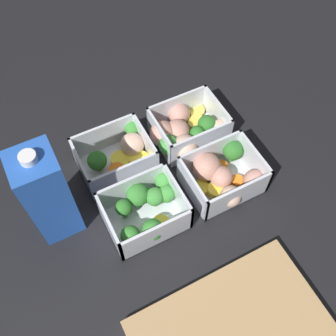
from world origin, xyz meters
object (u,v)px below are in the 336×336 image
(juice_carton, at_px, (49,197))
(container_far_right, at_px, (146,209))
(container_far_left, at_px, (223,175))
(container_near_right, at_px, (120,155))
(container_near_left, at_px, (184,131))

(juice_carton, bearing_deg, container_far_right, 158.12)
(container_far_left, relative_size, container_far_right, 0.97)
(container_near_right, xyz_separation_m, juice_carton, (0.14, 0.07, 0.07))
(container_near_left, bearing_deg, juice_carton, 12.81)
(container_near_right, relative_size, container_far_right, 1.02)
(container_near_right, height_order, juice_carton, juice_carton)
(container_near_left, xyz_separation_m, container_far_left, (-0.02, 0.12, -0.00))
(container_near_left, relative_size, juice_carton, 0.80)
(container_near_right, xyz_separation_m, container_far_right, (0.01, 0.13, 0.00))
(container_near_left, height_order, container_far_right, same)
(container_near_left, distance_m, juice_carton, 0.29)
(container_far_left, xyz_separation_m, container_far_right, (0.15, -0.00, 0.00))
(container_near_right, xyz_separation_m, container_far_left, (-0.15, 0.13, 0.00))
(container_near_left, height_order, juice_carton, juice_carton)
(container_far_left, xyz_separation_m, juice_carton, (0.29, -0.05, 0.07))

